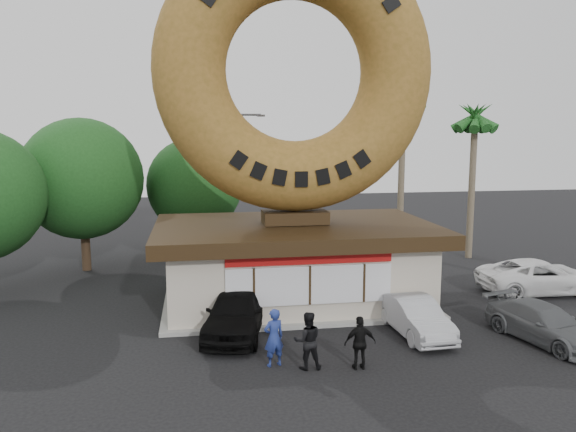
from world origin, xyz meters
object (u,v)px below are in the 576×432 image
(person_left, at_px, (274,337))
(street_lamp, at_px, (232,175))
(car_black, at_px, (236,312))
(car_silver, at_px, (415,316))
(car_white, at_px, (540,277))
(giant_donut, at_px, (295,71))
(donut_shop, at_px, (295,260))
(car_grey, at_px, (544,323))
(person_right, at_px, (360,343))
(person_center, at_px, (307,340))

(person_left, bearing_deg, street_lamp, -107.62)
(car_black, relative_size, car_silver, 1.19)
(person_left, relative_size, car_white, 0.34)
(giant_donut, relative_size, car_silver, 2.81)
(person_left, bearing_deg, car_white, -173.34)
(donut_shop, bearing_deg, street_lamp, 100.50)
(person_left, relative_size, car_grey, 0.42)
(street_lamp, distance_m, car_white, 16.80)
(street_lamp, height_order, car_grey, street_lamp)
(car_silver, bearing_deg, car_white, 25.24)
(donut_shop, bearing_deg, car_silver, -51.60)
(street_lamp, relative_size, car_grey, 1.88)
(giant_donut, distance_m, car_white, 13.74)
(person_left, distance_m, car_white, 13.73)
(person_right, xyz_separation_m, car_black, (-3.40, 3.52, -0.01))
(person_left, xyz_separation_m, car_silver, (5.19, 1.81, -0.24))
(giant_donut, xyz_separation_m, car_black, (-2.65, -3.32, -8.49))
(donut_shop, xyz_separation_m, person_left, (-1.73, -6.18, -0.88))
(person_left, height_order, person_center, person_left)
(person_center, distance_m, car_black, 3.74)
(person_center, bearing_deg, street_lamp, -85.20)
(street_lamp, xyz_separation_m, car_white, (12.60, -10.46, -3.75))
(giant_donut, xyz_separation_m, car_white, (10.74, -0.46, -8.56))
(person_center, xyz_separation_m, car_black, (-1.87, 3.24, -0.08))
(person_center, relative_size, person_right, 1.08)
(person_right, bearing_deg, car_black, -45.55)
(person_center, xyz_separation_m, car_silver, (4.24, 2.18, -0.23))
(person_center, relative_size, car_silver, 0.45)
(donut_shop, height_order, person_left, donut_shop)
(person_right, bearing_deg, car_silver, -137.39)
(donut_shop, bearing_deg, person_left, -105.64)
(person_left, xyz_separation_m, car_grey, (9.20, 0.51, -0.27))
(person_left, distance_m, car_silver, 5.50)
(person_center, bearing_deg, donut_shop, -95.70)
(donut_shop, distance_m, person_center, 6.65)
(car_black, bearing_deg, person_center, -46.36)
(street_lamp, xyz_separation_m, car_grey, (9.33, -15.69, -3.86))
(street_lamp, xyz_separation_m, person_left, (0.13, -16.20, -3.60))
(person_right, relative_size, car_grey, 0.38)
(donut_shop, xyz_separation_m, street_lamp, (-1.86, 10.02, 2.72))
(person_center, relative_size, car_white, 0.33)
(donut_shop, distance_m, car_grey, 9.45)
(street_lamp, bearing_deg, giant_donut, -79.49)
(car_white, bearing_deg, person_right, 123.94)
(person_center, distance_m, car_silver, 4.77)
(giant_donut, bearing_deg, person_left, -105.60)
(donut_shop, height_order, car_silver, donut_shop)
(car_grey, distance_m, car_white, 6.17)
(person_right, height_order, car_silver, person_right)
(donut_shop, height_order, car_black, donut_shop)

